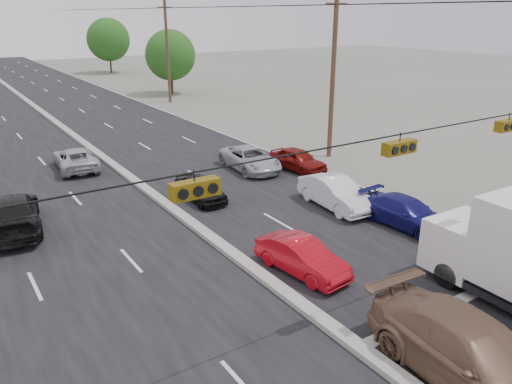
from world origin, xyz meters
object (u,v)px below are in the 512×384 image
queue_car_a (200,189)px  utility_pole_right_b (333,76)px  tree_right_far (108,40)px  tan_sedan (473,355)px  oncoming_near (12,213)px  queue_car_b (336,193)px  tree_right_mid (170,55)px  queue_car_c (250,159)px  red_sedan (302,257)px  oncoming_far (75,159)px  queue_car_d (406,213)px  utility_pole_right_c (167,52)px  queue_car_e (298,160)px

queue_car_a → utility_pole_right_b: bearing=13.2°
tree_right_far → tan_sedan: (-14.60, -73.03, -4.10)m
oncoming_near → queue_car_b: bearing=165.1°
tan_sedan → oncoming_near: tan_sedan is taller
tan_sedan → queue_car_a: (0.37, 15.35, -0.25)m
tree_right_mid → queue_car_c: tree_right_mid is taller
red_sedan → oncoming_far: bearing=93.8°
queue_car_b → queue_car_d: bearing=-68.1°
utility_pole_right_b → queue_car_d: (-4.75, -10.47, -4.48)m
tree_right_far → red_sedan: (-14.60, -66.23, -4.34)m
tree_right_mid → queue_car_b: 38.16m
tree_right_mid → tan_sedan: 50.04m
tree_right_far → utility_pole_right_b: bearing=-93.6°
tree_right_mid → queue_car_b: bearing=-102.6°
utility_pole_right_c → tree_right_mid: size_ratio=1.40×
queue_car_c → queue_car_d: size_ratio=1.09×
tree_right_mid → tree_right_far: tree_right_far is taller
tree_right_mid → queue_car_b: size_ratio=1.63×
tan_sedan → oncoming_near: 18.30m
tree_right_mid → oncoming_near: (-21.58, -31.56, -3.56)m
tree_right_mid → queue_car_d: tree_right_mid is taller
utility_pole_right_b → queue_car_e: size_ratio=2.60×
utility_pole_right_c → oncoming_far: utility_pole_right_c is taller
utility_pole_right_b → queue_car_b: (-5.80, -7.08, -4.39)m
red_sedan → queue_car_d: 6.39m
tan_sedan → oncoming_far: (-3.42, 24.07, -0.21)m
queue_car_b → queue_car_a: bearing=143.0°
queue_car_e → oncoming_far: (-10.89, 7.41, -0.01)m
queue_car_b → queue_car_d: size_ratio=1.01×
utility_pole_right_c → queue_car_d: utility_pole_right_c is taller
tree_right_far → queue_car_c: (-9.40, -54.70, -4.30)m
tree_right_mid → oncoming_far: 29.61m
utility_pole_right_c → red_sedan: size_ratio=2.67×
tree_right_mid → tree_right_far: (1.00, 25.00, 0.62)m
tan_sedan → queue_car_b: (5.30, 10.95, -0.13)m
utility_pole_right_b → tree_right_far: 55.11m
utility_pole_right_c → queue_car_d: (-4.75, -35.47, -4.48)m
queue_car_d → queue_car_e: (1.12, 9.10, 0.02)m
utility_pole_right_b → utility_pole_right_c: bearing=90.0°
red_sedan → queue_car_a: 8.57m
queue_car_b → queue_car_e: bearing=74.0°
queue_car_c → queue_car_e: (2.27, -1.66, -0.00)m
queue_car_e → queue_car_a: bearing=-175.6°
utility_pole_right_b → queue_car_b: utility_pole_right_b is taller
queue_car_a → queue_car_d: (5.98, -7.79, 0.02)m
tree_right_mid → queue_car_e: size_ratio=1.86×
queue_car_a → queue_car_c: 5.67m
red_sedan → queue_car_a: red_sedan is taller
queue_car_e → oncoming_near: (-15.45, -0.20, 0.13)m
oncoming_near → queue_car_a: bearing=-179.9°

